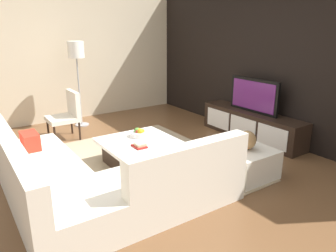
{
  "coord_description": "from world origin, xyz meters",
  "views": [
    {
      "loc": [
        3.8,
        -2.04,
        2.0
      ],
      "look_at": [
        -0.14,
        0.64,
        0.5
      ],
      "focal_mm": 34.36,
      "sensor_mm": 36.0,
      "label": 1
    }
  ],
  "objects_px": {
    "coffee_table": "(140,152)",
    "accent_chair_near": "(67,112)",
    "floor_lamp": "(76,55)",
    "fruit_bowl": "(139,133)",
    "decorative_ball": "(247,140)",
    "media_console": "(251,125)",
    "book_stack": "(140,145)",
    "ottoman": "(245,163)",
    "television": "(254,95)",
    "sectional_couch": "(92,181)"
  },
  "relations": [
    {
      "from": "decorative_ball",
      "to": "accent_chair_near",
      "type": "bearing_deg",
      "value": -153.08
    },
    {
      "from": "television",
      "to": "sectional_couch",
      "type": "height_order",
      "value": "television"
    },
    {
      "from": "television",
      "to": "floor_lamp",
      "type": "xyz_separation_m",
      "value": [
        -2.53,
        -2.31,
        0.64
      ]
    },
    {
      "from": "floor_lamp",
      "to": "ottoman",
      "type": "height_order",
      "value": "floor_lamp"
    },
    {
      "from": "sectional_couch",
      "to": "ottoman",
      "type": "distance_m",
      "value": 2.06
    },
    {
      "from": "accent_chair_near",
      "to": "fruit_bowl",
      "type": "bearing_deg",
      "value": 27.94
    },
    {
      "from": "media_console",
      "to": "accent_chair_near",
      "type": "relative_size",
      "value": 2.42
    },
    {
      "from": "coffee_table",
      "to": "ottoman",
      "type": "relative_size",
      "value": 1.5
    },
    {
      "from": "media_console",
      "to": "floor_lamp",
      "type": "distance_m",
      "value": 3.63
    },
    {
      "from": "sectional_couch",
      "to": "fruit_bowl",
      "type": "height_order",
      "value": "sectional_couch"
    },
    {
      "from": "media_console",
      "to": "book_stack",
      "type": "height_order",
      "value": "media_console"
    },
    {
      "from": "ottoman",
      "to": "decorative_ball",
      "type": "relative_size",
      "value": 2.73
    },
    {
      "from": "floor_lamp",
      "to": "ottoman",
      "type": "bearing_deg",
      "value": 16.02
    },
    {
      "from": "accent_chair_near",
      "to": "book_stack",
      "type": "xyz_separation_m",
      "value": [
        2.02,
        0.36,
        -0.08
      ]
    },
    {
      "from": "sectional_couch",
      "to": "decorative_ball",
      "type": "relative_size",
      "value": 9.88
    },
    {
      "from": "accent_chair_near",
      "to": "ottoman",
      "type": "xyz_separation_m",
      "value": [
        2.94,
        1.49,
        -0.29
      ]
    },
    {
      "from": "television",
      "to": "coffee_table",
      "type": "height_order",
      "value": "television"
    },
    {
      "from": "fruit_bowl",
      "to": "coffee_table",
      "type": "bearing_deg",
      "value": -28.89
    },
    {
      "from": "book_stack",
      "to": "ottoman",
      "type": "bearing_deg",
      "value": 50.82
    },
    {
      "from": "accent_chair_near",
      "to": "sectional_couch",
      "type": "bearing_deg",
      "value": -3.44
    },
    {
      "from": "television",
      "to": "floor_lamp",
      "type": "relative_size",
      "value": 0.62
    },
    {
      "from": "ottoman",
      "to": "fruit_bowl",
      "type": "height_order",
      "value": "fruit_bowl"
    },
    {
      "from": "media_console",
      "to": "coffee_table",
      "type": "relative_size",
      "value": 2.0
    },
    {
      "from": "sectional_couch",
      "to": "fruit_bowl",
      "type": "relative_size",
      "value": 9.04
    },
    {
      "from": "television",
      "to": "ottoman",
      "type": "relative_size",
      "value": 1.51
    },
    {
      "from": "ottoman",
      "to": "decorative_ball",
      "type": "xyz_separation_m",
      "value": [
        0.0,
        0.0,
        0.33
      ]
    },
    {
      "from": "coffee_table",
      "to": "fruit_bowl",
      "type": "xyz_separation_m",
      "value": [
        -0.18,
        0.1,
        0.23
      ]
    },
    {
      "from": "television",
      "to": "decorative_ball",
      "type": "xyz_separation_m",
      "value": [
        1.04,
        -1.29,
        -0.27
      ]
    },
    {
      "from": "television",
      "to": "coffee_table",
      "type": "distance_m",
      "value": 2.38
    },
    {
      "from": "coffee_table",
      "to": "accent_chair_near",
      "type": "bearing_deg",
      "value": -165.03
    },
    {
      "from": "fruit_bowl",
      "to": "decorative_ball",
      "type": "relative_size",
      "value": 1.09
    },
    {
      "from": "fruit_bowl",
      "to": "decorative_ball",
      "type": "bearing_deg",
      "value": 34.64
    },
    {
      "from": "fruit_bowl",
      "to": "floor_lamp",
      "type": "bearing_deg",
      "value": -177.1
    },
    {
      "from": "television",
      "to": "coffee_table",
      "type": "xyz_separation_m",
      "value": [
        -0.1,
        -2.3,
        -0.6
      ]
    },
    {
      "from": "coffee_table",
      "to": "floor_lamp",
      "type": "height_order",
      "value": "floor_lamp"
    },
    {
      "from": "decorative_ball",
      "to": "book_stack",
      "type": "height_order",
      "value": "decorative_ball"
    },
    {
      "from": "sectional_couch",
      "to": "decorative_ball",
      "type": "distance_m",
      "value": 2.07
    },
    {
      "from": "media_console",
      "to": "book_stack",
      "type": "xyz_separation_m",
      "value": [
        0.12,
        -2.41,
        0.15
      ]
    },
    {
      "from": "floor_lamp",
      "to": "coffee_table",
      "type": "bearing_deg",
      "value": 0.36
    },
    {
      "from": "television",
      "to": "coffee_table",
      "type": "bearing_deg",
      "value": -92.49
    },
    {
      "from": "media_console",
      "to": "floor_lamp",
      "type": "height_order",
      "value": "floor_lamp"
    },
    {
      "from": "fruit_bowl",
      "to": "decorative_ball",
      "type": "height_order",
      "value": "decorative_ball"
    },
    {
      "from": "decorative_ball",
      "to": "fruit_bowl",
      "type": "bearing_deg",
      "value": -145.36
    },
    {
      "from": "accent_chair_near",
      "to": "decorative_ball",
      "type": "bearing_deg",
      "value": 35.14
    },
    {
      "from": "sectional_couch",
      "to": "floor_lamp",
      "type": "height_order",
      "value": "floor_lamp"
    },
    {
      "from": "accent_chair_near",
      "to": "book_stack",
      "type": "relative_size",
      "value": 4.0
    },
    {
      "from": "television",
      "to": "accent_chair_near",
      "type": "relative_size",
      "value": 1.21
    },
    {
      "from": "television",
      "to": "fruit_bowl",
      "type": "bearing_deg",
      "value": -97.24
    },
    {
      "from": "accent_chair_near",
      "to": "ottoman",
      "type": "height_order",
      "value": "accent_chair_near"
    },
    {
      "from": "book_stack",
      "to": "decorative_ball",
      "type": "bearing_deg",
      "value": 50.82
    }
  ]
}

